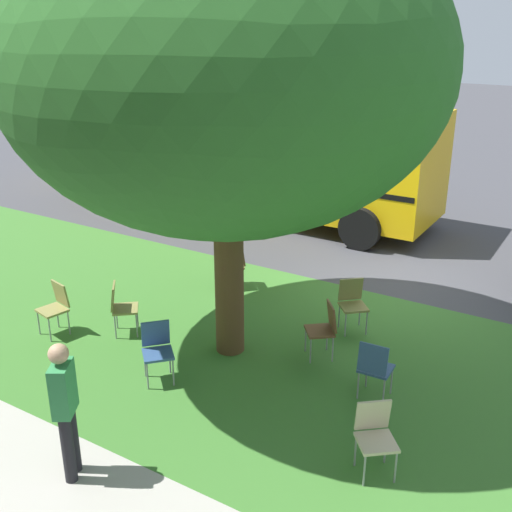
{
  "coord_description": "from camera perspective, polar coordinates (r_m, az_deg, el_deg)",
  "views": [
    {
      "loc": [
        -3.53,
        10.5,
        4.91
      ],
      "look_at": [
        1.91,
        1.65,
        0.88
      ],
      "focal_mm": 43.68,
      "sensor_mm": 36.0,
      "label": 1
    }
  ],
  "objects": [
    {
      "name": "chair_2",
      "position": [
        9.02,
        -9.05,
        -8.21
      ],
      "size": [
        0.59,
        0.59,
        0.88
      ],
      "color": "#335184",
      "rests_on": "ground"
    },
    {
      "name": "grass_verge",
      "position": [
        9.48,
        5.02,
        -10.04
      ],
      "size": [
        48.0,
        6.0,
        0.01
      ],
      "primitive_type": "cube",
      "color": "#3D752D",
      "rests_on": "ground"
    },
    {
      "name": "chair_1",
      "position": [
        10.36,
        -12.3,
        -4.38
      ],
      "size": [
        0.59,
        0.59,
        0.88
      ],
      "color": "olive",
      "rests_on": "ground"
    },
    {
      "name": "street_tree",
      "position": [
        8.62,
        -2.8,
        16.88
      ],
      "size": [
        6.03,
        6.03,
        6.5
      ],
      "color": "brown",
      "rests_on": "ground"
    },
    {
      "name": "chair_0",
      "position": [
        8.61,
        10.81,
        -9.86
      ],
      "size": [
        0.44,
        0.44,
        0.88
      ],
      "color": "#335184",
      "rests_on": "ground"
    },
    {
      "name": "chair_5",
      "position": [
        7.4,
        10.84,
        -15.59
      ],
      "size": [
        0.59,
        0.59,
        0.88
      ],
      "color": "beige",
      "rests_on": "ground"
    },
    {
      "name": "chair_6",
      "position": [
        9.51,
        6.28,
        -6.4
      ],
      "size": [
        0.59,
        0.58,
        0.88
      ],
      "color": "brown",
      "rests_on": "ground"
    },
    {
      "name": "chair_4",
      "position": [
        11.87,
        -1.87,
        -0.51
      ],
      "size": [
        0.59,
        0.59,
        0.88
      ],
      "color": "brown",
      "rests_on": "ground"
    },
    {
      "name": "pedestrian_0",
      "position": [
        7.28,
        -17.07,
        -13.02
      ],
      "size": [
        0.36,
        0.41,
        1.69
      ],
      "color": "black",
      "rests_on": "ground"
    },
    {
      "name": "school_bus",
      "position": [
        16.57,
        -1.51,
        10.25
      ],
      "size": [
        10.4,
        2.8,
        2.88
      ],
      "color": "yellow",
      "rests_on": "ground"
    },
    {
      "name": "ground",
      "position": [
        12.12,
        11.89,
        -3.17
      ],
      "size": [
        80.0,
        80.0,
        0.0
      ],
      "primitive_type": "plane",
      "color": "#424247"
    },
    {
      "name": "chair_7",
      "position": [
        10.38,
        8.81,
        -4.07
      ],
      "size": [
        0.59,
        0.59,
        0.88
      ],
      "color": "olive",
      "rests_on": "ground"
    },
    {
      "name": "chair_3",
      "position": [
        10.64,
        -17.88,
        -4.25
      ],
      "size": [
        0.5,
        0.5,
        0.88
      ],
      "color": "olive",
      "rests_on": "ground"
    }
  ]
}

